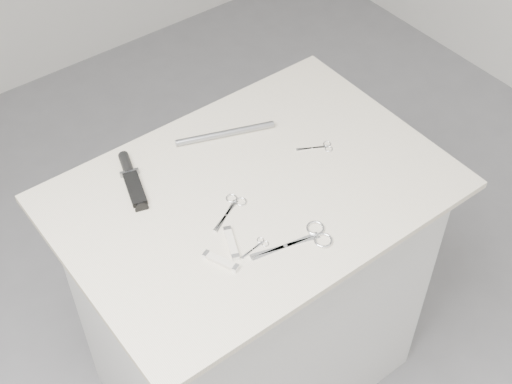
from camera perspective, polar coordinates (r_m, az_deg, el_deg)
ground at (r=2.58m, az=-0.16°, el=-14.11°), size 4.00×4.00×0.01m
plinth at (r=2.20m, az=-0.18°, el=-8.27°), size 0.90×0.60×0.90m
display_board at (r=1.84m, az=-0.22°, el=0.03°), size 1.00×0.70×0.02m
large_shears at (r=1.73m, az=4.13°, el=-3.72°), size 0.21×0.10×0.01m
embroidery_scissors_a at (r=1.79m, az=-1.94°, el=-1.16°), size 0.13×0.09×0.00m
embroidery_scissors_b at (r=1.95m, az=5.16°, el=3.59°), size 0.10×0.07×0.00m
tiny_scissors at (r=1.71m, az=0.09°, el=-4.36°), size 0.08×0.03×0.00m
sheathed_knife at (r=1.88m, az=-9.97°, el=1.16°), size 0.08×0.19×0.02m
pocket_knife_a at (r=1.71m, az=-1.99°, el=-4.08°), size 0.06×0.10×0.01m
pocket_knife_b at (r=1.68m, az=-2.84°, el=-5.53°), size 0.05×0.09×0.01m
metal_rail at (r=1.98m, az=-2.48°, el=4.70°), size 0.27×0.12×0.02m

